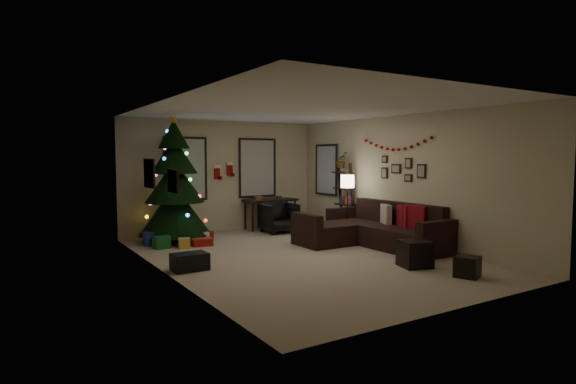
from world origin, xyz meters
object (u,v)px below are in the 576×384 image
object	(u,v)px
bookshelf	(346,199)
desk	(270,203)
christmas_tree	(175,187)
sofa	(372,232)
desk_chair	(279,218)

from	to	relation	value
bookshelf	desk	bearing A→B (deg)	123.65
christmas_tree	sofa	bearing A→B (deg)	-39.40
christmas_tree	bookshelf	bearing A→B (deg)	-18.30
christmas_tree	desk	xyz separation A→B (m)	(2.63, 0.43, -0.52)
desk	sofa	bearing A→B (deg)	-78.48
christmas_tree	sofa	distance (m)	4.31
bookshelf	christmas_tree	bearing A→B (deg)	161.70
desk_chair	desk	bearing A→B (deg)	80.57
christmas_tree	bookshelf	size ratio (longest dim) A/B	1.68
desk	bookshelf	world-z (taller)	bookshelf
christmas_tree	desk	size ratio (longest dim) A/B	2.05
sofa	desk_chair	distance (m)	2.57
desk	christmas_tree	bearing A→B (deg)	-170.80
christmas_tree	bookshelf	xyz separation A→B (m)	(3.74, -1.24, -0.36)
christmas_tree	desk_chair	distance (m)	2.64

